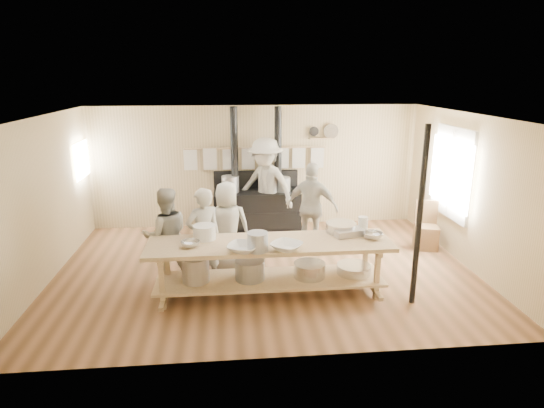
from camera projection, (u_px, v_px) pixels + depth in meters
name	position (u px, v px, depth m)	size (l,w,h in m)	color
ground	(265.00, 270.00, 7.77)	(7.00, 7.00, 0.00)	brown
room_shell	(265.00, 177.00, 7.32)	(7.00, 7.00, 7.00)	tan
window_right	(452.00, 173.00, 8.25)	(0.09, 1.50, 1.65)	beige
left_opening	(82.00, 160.00, 8.92)	(0.00, 0.90, 0.90)	white
stove	(257.00, 206.00, 9.65)	(1.90, 0.75, 2.60)	black
towel_rail	(256.00, 156.00, 9.64)	(3.00, 0.04, 0.47)	#A17E5C
back_wall_shelf	(324.00, 133.00, 9.68)	(0.63, 0.14, 0.32)	#A17E5C
prep_table	(269.00, 263.00, 6.76)	(3.60, 0.90, 0.85)	#A17E5C
support_post	(420.00, 218.00, 6.31)	(0.08, 0.08, 2.60)	black
cook_far_left	(204.00, 236.00, 7.10)	(0.57, 0.37, 1.56)	#A5A392
cook_left	(166.00, 235.00, 7.18)	(0.75, 0.58, 1.54)	#A5A392
cook_center	(227.00, 226.00, 7.63)	(0.75, 0.49, 1.53)	#A5A392
cook_right	(312.00, 207.00, 8.45)	(0.98, 0.41, 1.68)	#A5A392
cook_by_window	(266.00, 186.00, 9.38)	(1.29, 0.74, 2.00)	#A5A392
chair	(426.00, 234.00, 8.70)	(0.51, 0.51, 0.90)	brown
bowl_white_a	(243.00, 248.00, 6.31)	(0.43, 0.43, 0.11)	white
bowl_steel_a	(190.00, 244.00, 6.48)	(0.27, 0.27, 0.08)	silver
bowl_white_b	(286.00, 246.00, 6.36)	(0.42, 0.42, 0.10)	white
bowl_steel_b	(373.00, 235.00, 6.81)	(0.30, 0.30, 0.09)	silver
roasting_pan	(348.00, 232.00, 6.95)	(0.45, 0.30, 0.10)	#B2B2B7
mixing_bowl_large	(341.00, 227.00, 7.07)	(0.47, 0.47, 0.15)	silver
bucket_galv	(258.00, 242.00, 6.30)	(0.29, 0.29, 0.27)	gray
deep_bowl_enamel	(204.00, 232.00, 6.77)	(0.34, 0.34, 0.21)	white
pitcher	(363.00, 224.00, 7.09)	(0.15, 0.15, 0.24)	white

